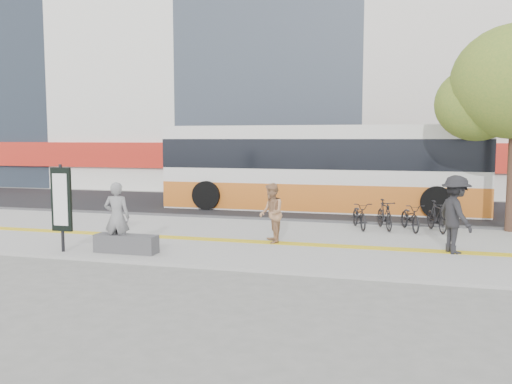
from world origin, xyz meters
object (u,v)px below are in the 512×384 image
(signboard, at_px, (61,201))
(bus, at_px, (321,170))
(bench, at_px, (126,244))
(seated_woman, at_px, (117,217))
(pedestrian_tan, at_px, (271,213))
(pedestrian_dark, at_px, (455,214))

(signboard, xyz_separation_m, bus, (5.00, 10.01, 0.27))
(bench, distance_m, seated_woman, 0.70)
(signboard, xyz_separation_m, pedestrian_tan, (4.78, 2.52, -0.47))
(bus, distance_m, seated_woman, 10.37)
(pedestrian_tan, bearing_deg, bench, -75.85)
(pedestrian_tan, height_order, pedestrian_dark, pedestrian_dark)
(bus, distance_m, pedestrian_dark, 8.82)
(pedestrian_tan, bearing_deg, signboard, -82.90)
(seated_woman, bearing_deg, bench, 165.39)
(bus, xyz_separation_m, pedestrian_tan, (-0.22, -7.49, -0.74))
(bench, distance_m, bus, 10.36)
(bus, bearing_deg, pedestrian_dark, -59.35)
(signboard, bearing_deg, bench, 10.81)
(seated_woman, height_order, pedestrian_dark, pedestrian_dark)
(seated_woman, relative_size, pedestrian_tan, 1.08)
(bench, distance_m, pedestrian_dark, 8.20)
(bench, height_order, pedestrian_dark, pedestrian_dark)
(bench, relative_size, seated_woman, 0.91)
(pedestrian_tan, bearing_deg, pedestrian_dark, 68.32)
(bench, relative_size, signboard, 0.73)
(signboard, bearing_deg, pedestrian_tan, 27.78)
(bench, relative_size, pedestrian_tan, 0.98)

